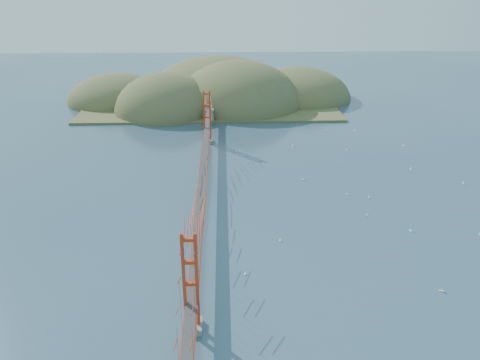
{
  "coord_description": "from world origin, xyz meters",
  "views": [
    {
      "loc": [
        3.6,
        -69.23,
        34.68
      ],
      "look_at": [
        6.1,
        0.0,
        3.94
      ],
      "focal_mm": 35.0,
      "sensor_mm": 36.0,
      "label": 1
    }
  ],
  "objects_px": {
    "bridge": "(202,163)",
    "sailboat_2": "(442,290)",
    "sailboat_1": "(347,194)",
    "sailboat_0": "(280,240)"
  },
  "relations": [
    {
      "from": "bridge",
      "to": "sailboat_0",
      "type": "xyz_separation_m",
      "value": [
        11.33,
        -12.68,
        -6.87
      ]
    },
    {
      "from": "sailboat_1",
      "to": "sailboat_2",
      "type": "distance_m",
      "value": 27.17
    },
    {
      "from": "bridge",
      "to": "sailboat_1",
      "type": "distance_m",
      "value": 25.56
    },
    {
      "from": "bridge",
      "to": "sailboat_1",
      "type": "height_order",
      "value": "bridge"
    },
    {
      "from": "sailboat_0",
      "to": "sailboat_2",
      "type": "distance_m",
      "value": 21.65
    },
    {
      "from": "sailboat_1",
      "to": "sailboat_2",
      "type": "height_order",
      "value": "sailboat_2"
    },
    {
      "from": "sailboat_1",
      "to": "sailboat_0",
      "type": "relative_size",
      "value": 1.1
    },
    {
      "from": "bridge",
      "to": "sailboat_2",
      "type": "height_order",
      "value": "bridge"
    },
    {
      "from": "bridge",
      "to": "sailboat_2",
      "type": "bearing_deg",
      "value": -40.38
    },
    {
      "from": "bridge",
      "to": "sailboat_0",
      "type": "relative_size",
      "value": 156.63
    }
  ]
}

